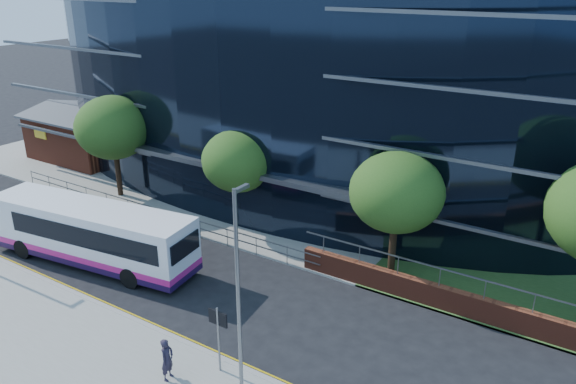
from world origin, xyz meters
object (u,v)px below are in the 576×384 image
Objects in this scene: city_bus at (93,234)px; brick_pavilion at (85,135)px; tree_far_b at (238,161)px; streetlight_east at (239,291)px; pedestrian at (167,359)px; tree_far_a at (113,128)px; street_sign at (218,326)px; tree_far_c at (397,192)px.

brick_pavilion is at bearing 134.86° from city_bus.
city_bus is (-3.66, -7.78, -2.50)m from tree_far_b.
pedestrian is (-2.83, -0.84, -3.43)m from streetlight_east.
brick_pavilion reaches higher than city_bus.
pedestrian is at bearing -36.62° from tree_far_a.
tree_far_b reaches higher than street_sign.
pedestrian is (-3.83, -12.01, -3.53)m from tree_far_c.
tree_far_a is at bearing 42.07° from pedestrian.
tree_far_b reaches higher than pedestrian.
city_bus is (15.34, -11.78, -0.23)m from brick_pavilion.
pedestrian is at bearing -107.70° from tree_far_c.
pedestrian is (16.17, -12.01, -3.85)m from tree_far_a.
street_sign is at bearing -31.17° from tree_far_a.
brick_pavilion is 30.49m from street_sign.
brick_pavilion is 0.71× the size of city_bus.
tree_far_b is at bearing 127.63° from streetlight_east.
tree_far_c is 11.22m from streetlight_east.
tree_far_b is at bearing 14.92° from pedestrian.
city_bus is at bearing -151.92° from tree_far_c.
brick_pavilion is 29.46m from tree_far_c.
pedestrian is at bearing -33.33° from city_bus.
street_sign is 20.63m from tree_far_a.
city_bus is (-11.16, 3.30, -0.44)m from street_sign.
city_bus is at bearing -115.16° from tree_far_b.
tree_far_a is at bearing -177.14° from tree_far_b.
tree_far_b is at bearing -11.88° from brick_pavilion.
brick_pavilion is at bearing 150.76° from streetlight_east.
brick_pavilion is 30.11m from pedestrian.
tree_far_c is at bearing 76.71° from street_sign.
brick_pavilion is at bearing 153.45° from tree_far_a.
brick_pavilion is 3.07× the size of street_sign.
street_sign is at bearing -55.92° from tree_far_b.
tree_far_c is 13.09m from pedestrian.
streetlight_east is 4.65× the size of pedestrian.
city_bus is 7.06× the size of pedestrian.
tree_far_a reaches higher than tree_far_b.
tree_far_b reaches higher than brick_pavilion.
streetlight_east is at bearing -24.70° from city_bus.
brick_pavilion is 1.42× the size of tree_far_b.
tree_far_a is at bearing 180.00° from tree_far_c.
city_bus is 10.92m from pedestrian.
brick_pavilion is at bearing 171.18° from tree_far_c.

